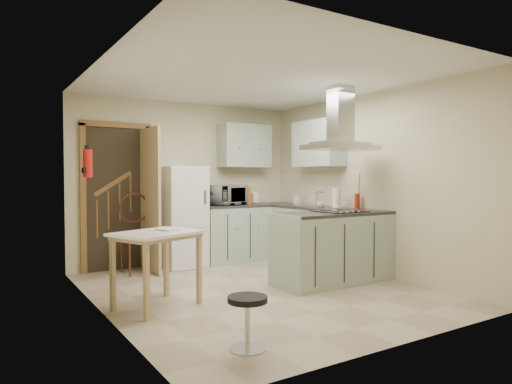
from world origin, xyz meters
TOP-DOWN VIEW (x-y plane):
  - floor at (0.00, 0.00)m, footprint 4.20×4.20m
  - ceiling at (0.00, 0.00)m, footprint 4.20×4.20m
  - back_wall at (0.00, 2.10)m, footprint 3.60×0.00m
  - left_wall at (-1.80, 0.00)m, footprint 0.00×4.20m
  - right_wall at (1.80, 0.00)m, footprint 0.00×4.20m
  - doorway at (-1.10, 2.07)m, footprint 1.10×0.12m
  - fridge at (-0.20, 1.80)m, footprint 0.60×0.60m
  - counter_back at (0.66, 1.80)m, footprint 1.08×0.60m
  - counter_right at (1.50, 1.12)m, footprint 0.60×1.95m
  - splashback at (0.96, 2.09)m, footprint 1.68×0.02m
  - wall_cabinet_back at (0.95, 1.93)m, footprint 0.85×0.35m
  - wall_cabinet_right at (1.62, 0.85)m, footprint 0.35×0.90m
  - peninsula at (1.02, -0.18)m, footprint 1.55×0.65m
  - hob at (1.12, -0.18)m, footprint 0.58×0.50m
  - extractor_hood at (1.12, -0.18)m, footprint 0.90×0.55m
  - sink at (1.50, 0.95)m, footprint 0.45×0.40m
  - fire_extinguisher at (-1.74, 0.90)m, footprint 0.10×0.10m
  - drop_leaf_table at (-1.27, -0.04)m, footprint 1.01×0.89m
  - bentwood_chair at (-0.91, 1.70)m, footprint 0.46×0.46m
  - stool at (-1.07, -1.52)m, footprint 0.37×0.37m
  - microwave at (0.54, 1.77)m, footprint 0.66×0.53m
  - kettle at (1.13, 1.86)m, footprint 0.16×0.16m
  - cereal_box at (0.98, 1.91)m, footprint 0.08×0.18m
  - soap_bottle at (1.58, 1.33)m, footprint 0.09×0.09m
  - paper_towel at (1.53, 0.34)m, footprint 0.13×0.13m
  - cup at (1.39, 0.52)m, footprint 0.11×0.11m
  - red_bottle at (1.71, 0.11)m, footprint 0.07×0.07m
  - book at (-1.20, -0.00)m, footprint 0.23×0.26m

SIDE VIEW (x-z plane):
  - floor at x=0.00m, z-range 0.00..0.00m
  - stool at x=-1.07m, z-range 0.00..0.42m
  - drop_leaf_table at x=-1.27m, z-range 0.00..0.78m
  - counter_back at x=0.66m, z-range 0.00..0.90m
  - counter_right at x=1.50m, z-range 0.00..0.90m
  - peninsula at x=1.02m, z-range 0.00..0.90m
  - bentwood_chair at x=-0.91m, z-range 0.00..1.01m
  - fridge at x=-0.20m, z-range 0.00..1.50m
  - book at x=-1.20m, z-range 0.78..0.88m
  - sink at x=1.50m, z-range 0.90..0.91m
  - hob at x=1.12m, z-range 0.90..0.91m
  - cup at x=1.39m, z-range 0.90..0.99m
  - soap_bottle at x=1.58m, z-range 0.90..1.08m
  - kettle at x=1.13m, z-range 0.90..1.09m
  - red_bottle at x=1.71m, z-range 0.90..1.11m
  - cereal_box at x=0.98m, z-range 0.90..1.17m
  - paper_towel at x=1.53m, z-range 0.90..1.19m
  - doorway at x=-1.10m, z-range 0.00..2.10m
  - microwave at x=0.54m, z-range 0.90..1.21m
  - splashback at x=0.96m, z-range 0.90..1.40m
  - back_wall at x=0.00m, z-range -0.55..3.05m
  - left_wall at x=-1.80m, z-range -0.85..3.35m
  - right_wall at x=1.80m, z-range -0.85..3.35m
  - fire_extinguisher at x=-1.74m, z-range 1.34..1.66m
  - extractor_hood at x=1.12m, z-range 1.67..1.77m
  - wall_cabinet_back at x=0.95m, z-range 1.50..2.20m
  - wall_cabinet_right at x=1.62m, z-range 1.50..2.20m
  - ceiling at x=0.00m, z-range 2.50..2.50m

